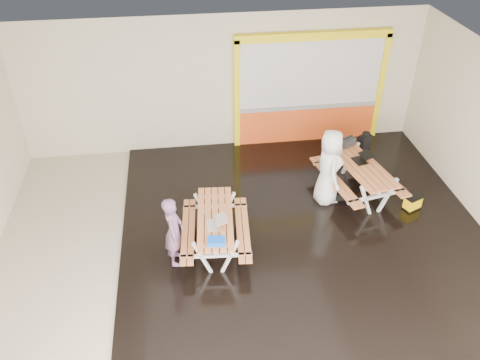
{
  "coord_description": "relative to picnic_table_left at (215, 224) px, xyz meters",
  "views": [
    {
      "loc": [
        -1.12,
        -7.34,
        6.84
      ],
      "look_at": [
        0.0,
        0.9,
        1.0
      ],
      "focal_mm": 36.93,
      "sensor_mm": 36.0,
      "label": 1
    }
  ],
  "objects": [
    {
      "name": "room",
      "position": [
        0.6,
        -0.05,
        1.15
      ],
      "size": [
        10.02,
        8.02,
        3.52
      ],
      "color": "beige",
      "rests_on": "ground"
    },
    {
      "name": "deck",
      "position": [
        1.85,
        -0.05,
        -0.57
      ],
      "size": [
        7.5,
        7.98,
        0.05
      ],
      "primitive_type": "cube",
      "color": "black",
      "rests_on": "room"
    },
    {
      "name": "kiosk",
      "position": [
        2.8,
        3.89,
        0.85
      ],
      "size": [
        3.88,
        0.16,
        3.0
      ],
      "color": "#EF551D",
      "rests_on": "room"
    },
    {
      "name": "picnic_table_left",
      "position": [
        0.0,
        0.0,
        0.0
      ],
      "size": [
        1.47,
        2.04,
        0.78
      ],
      "color": "#DD8349",
      "rests_on": "deck"
    },
    {
      "name": "picnic_table_right",
      "position": [
        3.37,
        1.36,
        0.04
      ],
      "size": [
        1.81,
        2.33,
        0.84
      ],
      "color": "#DD8349",
      "rests_on": "deck"
    },
    {
      "name": "person_left",
      "position": [
        -0.8,
        -0.36,
        0.22
      ],
      "size": [
        0.42,
        0.58,
        1.47
      ],
      "primitive_type": "imported",
      "rotation": [
        0.0,
        0.0,
        1.44
      ],
      "color": "#6A4766",
      "rests_on": "deck"
    },
    {
      "name": "person_right",
      "position": [
        2.62,
        1.24,
        0.28
      ],
      "size": [
        0.59,
        0.89,
        1.8
      ],
      "primitive_type": "imported",
      "rotation": [
        0.0,
        0.0,
        1.55
      ],
      "color": "white",
      "rests_on": "deck"
    },
    {
      "name": "laptop_left",
      "position": [
        -0.01,
        -0.25,
        0.24
      ],
      "size": [
        0.41,
        0.37,
        0.17
      ],
      "color": "silver",
      "rests_on": "picnic_table_left"
    },
    {
      "name": "laptop_right",
      "position": [
        3.45,
        1.48,
        0.29
      ],
      "size": [
        0.46,
        0.42,
        0.17
      ],
      "color": "black",
      "rests_on": "picnic_table_right"
    },
    {
      "name": "blue_pouch",
      "position": [
        -0.04,
        -0.74,
        0.23
      ],
      "size": [
        0.34,
        0.26,
        0.09
      ],
      "primitive_type": "cube",
      "rotation": [
        0.0,
        0.0,
        -0.15
      ],
      "color": "blue",
      "rests_on": "picnic_table_left"
    },
    {
      "name": "toolbox",
      "position": [
        3.32,
        2.15,
        0.33
      ],
      "size": [
        0.44,
        0.37,
        0.23
      ],
      "color": "black",
      "rests_on": "picnic_table_right"
    },
    {
      "name": "backpack",
      "position": [
        3.86,
        2.38,
        0.16
      ],
      "size": [
        0.34,
        0.29,
        0.49
      ],
      "color": "black",
      "rests_on": "picnic_table_right"
    },
    {
      "name": "dark_case",
      "position": [
        2.98,
        1.25,
        -0.46
      ],
      "size": [
        0.48,
        0.37,
        0.17
      ],
      "primitive_type": "cube",
      "rotation": [
        0.0,
        0.0,
        0.08
      ],
      "color": "black",
      "rests_on": "deck"
    },
    {
      "name": "fluke_bag",
      "position": [
        4.4,
        0.6,
        -0.39
      ],
      "size": [
        0.44,
        0.37,
        0.32
      ],
      "color": "black",
      "rests_on": "deck"
    }
  ]
}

